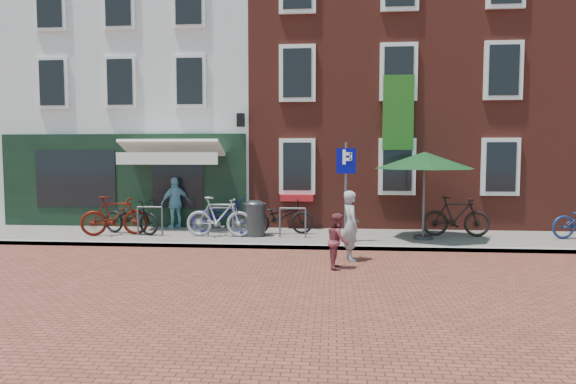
# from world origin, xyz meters

# --- Properties ---
(ground) EXTENTS (80.00, 80.00, 0.00)m
(ground) POSITION_xyz_m (0.00, 0.00, 0.00)
(ground) COLOR brown
(sidewalk) EXTENTS (24.00, 3.00, 0.10)m
(sidewalk) POSITION_xyz_m (1.00, 1.50, 0.05)
(sidewalk) COLOR slate
(sidewalk) RESTS_ON ground
(building_stucco) EXTENTS (8.00, 8.00, 9.00)m
(building_stucco) POSITION_xyz_m (-5.00, 7.00, 4.50)
(building_stucco) COLOR silver
(building_stucco) RESTS_ON ground
(building_brick_mid) EXTENTS (6.00, 8.00, 10.00)m
(building_brick_mid) POSITION_xyz_m (2.00, 7.00, 5.00)
(building_brick_mid) COLOR maroon
(building_brick_mid) RESTS_ON ground
(building_brick_right) EXTENTS (6.00, 8.00, 10.00)m
(building_brick_right) POSITION_xyz_m (8.00, 7.00, 5.00)
(building_brick_right) COLOR maroon
(building_brick_right) RESTS_ON ground
(litter_bin) EXTENTS (0.58, 0.58, 1.07)m
(litter_bin) POSITION_xyz_m (-0.57, 1.39, 0.65)
(litter_bin) COLOR #353537
(litter_bin) RESTS_ON sidewalk
(parking_sign) EXTENTS (0.50, 0.08, 2.58)m
(parking_sign) POSITION_xyz_m (1.92, 0.64, 1.80)
(parking_sign) COLOR #4C4C4F
(parking_sign) RESTS_ON sidewalk
(parasol) EXTENTS (2.63, 2.63, 2.44)m
(parasol) POSITION_xyz_m (4.01, 1.30, 2.29)
(parasol) COLOR #4C4C4F
(parasol) RESTS_ON sidewalk
(woman) EXTENTS (0.51, 0.65, 1.56)m
(woman) POSITION_xyz_m (1.98, -1.17, 0.78)
(woman) COLOR gray
(woman) RESTS_ON ground
(boy) EXTENTS (0.46, 0.58, 1.15)m
(boy) POSITION_xyz_m (1.69, -2.00, 0.58)
(boy) COLOR brown
(boy) RESTS_ON ground
(cafe_person) EXTENTS (0.95, 0.89, 1.57)m
(cafe_person) POSITION_xyz_m (-3.20, 2.60, 0.88)
(cafe_person) COLOR #7CB4C9
(cafe_person) RESTS_ON sidewalk
(bicycle_0) EXTENTS (2.00, 1.21, 0.99)m
(bicycle_0) POSITION_xyz_m (-4.13, 1.45, 0.60)
(bicycle_0) COLOR black
(bicycle_0) RESTS_ON sidewalk
(bicycle_1) EXTENTS (1.90, 1.08, 1.10)m
(bicycle_1) POSITION_xyz_m (-4.49, 1.15, 0.65)
(bicycle_1) COLOR #530D04
(bicycle_1) RESTS_ON sidewalk
(bicycle_2) EXTENTS (1.97, 0.98, 0.99)m
(bicycle_2) POSITION_xyz_m (-1.58, 1.84, 0.60)
(bicycle_2) COLOR #130850
(bicycle_2) RESTS_ON sidewalk
(bicycle_3) EXTENTS (1.84, 0.54, 1.10)m
(bicycle_3) POSITION_xyz_m (-1.53, 1.19, 0.65)
(bicycle_3) COLOR gray
(bicycle_3) RESTS_ON sidewalk
(bicycle_4) EXTENTS (1.95, 0.85, 0.99)m
(bicycle_4) POSITION_xyz_m (0.09, 1.84, 0.60)
(bicycle_4) COLOR black
(bicycle_4) RESTS_ON sidewalk
(bicycle_5) EXTENTS (1.86, 0.61, 1.10)m
(bicycle_5) POSITION_xyz_m (4.99, 1.80, 0.65)
(bicycle_5) COLOR black
(bicycle_5) RESTS_ON sidewalk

